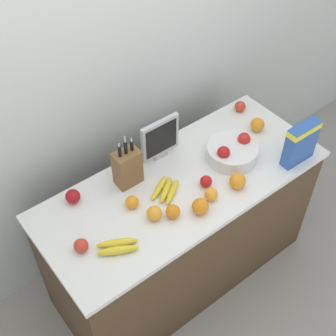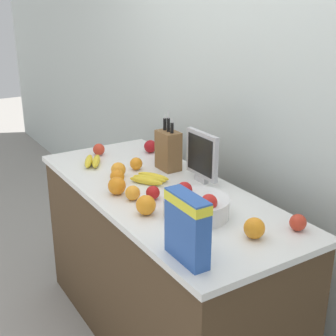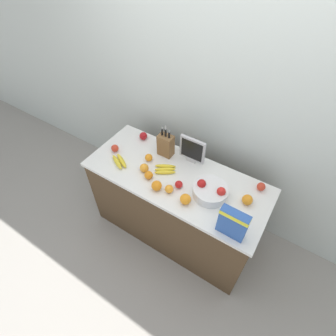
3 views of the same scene
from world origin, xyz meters
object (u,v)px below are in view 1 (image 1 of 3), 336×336
(small_monitor, at_px, (160,139))
(cereal_box, at_px, (301,142))
(apple_leftmost, at_px, (73,196))
(orange_back_center, at_px, (132,202))
(orange_mid_left, at_px, (211,194))
(apple_rear, at_px, (206,181))
(orange_by_cereal, at_px, (173,212))
(fruit_bowl, at_px, (232,152))
(orange_front_center, at_px, (257,125))
(apple_near_bananas, at_px, (81,246))
(banana_bunch_left, at_px, (166,190))
(orange_near_bowl, at_px, (154,213))
(orange_front_left, at_px, (200,206))
(apple_middle, at_px, (240,107))
(orange_mid_right, at_px, (238,181))
(banana_bunch_right, at_px, (117,247))
(knife_block, at_px, (127,167))

(small_monitor, relative_size, cereal_box, 1.03)
(apple_leftmost, height_order, orange_back_center, apple_leftmost)
(orange_mid_left, bearing_deg, apple_rear, 64.58)
(cereal_box, height_order, orange_by_cereal, cereal_box)
(fruit_bowl, height_order, orange_front_center, fruit_bowl)
(apple_near_bananas, xyz_separation_m, apple_rear, (0.73, -0.05, -0.00))
(banana_bunch_left, bearing_deg, orange_near_bowl, -145.88)
(orange_front_left, bearing_deg, apple_middle, 32.44)
(orange_mid_right, relative_size, orange_near_bowl, 1.12)
(apple_near_bananas, bearing_deg, orange_mid_right, -10.60)
(orange_front_left, distance_m, orange_mid_left, 0.11)
(cereal_box, xyz_separation_m, orange_back_center, (-0.92, 0.29, -0.11))
(fruit_bowl, xyz_separation_m, apple_leftmost, (-0.86, 0.27, -0.01))
(small_monitor, bearing_deg, orange_near_bowl, -131.20)
(small_monitor, height_order, fruit_bowl, small_monitor)
(orange_near_bowl, bearing_deg, apple_rear, 1.25)
(orange_near_bowl, bearing_deg, orange_mid_right, -11.96)
(apple_middle, height_order, orange_near_bowl, orange_near_bowl)
(banana_bunch_right, distance_m, apple_middle, 1.24)
(banana_bunch_right, bearing_deg, apple_leftmost, 92.23)
(knife_block, distance_m, apple_leftmost, 0.32)
(orange_front_center, bearing_deg, apple_leftmost, 170.59)
(knife_block, bearing_deg, fruit_bowl, -20.33)
(orange_front_center, bearing_deg, orange_back_center, -178.42)
(small_monitor, relative_size, orange_near_bowl, 3.36)
(cereal_box, relative_size, orange_back_center, 3.68)
(apple_middle, bearing_deg, apple_rear, -149.52)
(cereal_box, xyz_separation_m, apple_rear, (-0.53, 0.17, -0.11))
(apple_middle, bearing_deg, orange_front_left, -147.56)
(apple_near_bananas, height_order, apple_rear, apple_near_bananas)
(banana_bunch_right, xyz_separation_m, apple_rear, (0.59, 0.05, 0.01))
(banana_bunch_right, bearing_deg, apple_middle, 18.33)
(apple_leftmost, bearing_deg, knife_block, -11.34)
(apple_middle, distance_m, apple_near_bananas, 1.34)
(apple_near_bananas, relative_size, apple_rear, 1.08)
(orange_mid_right, bearing_deg, small_monitor, 113.31)
(small_monitor, height_order, orange_near_bowl, small_monitor)
(cereal_box, relative_size, banana_bunch_left, 1.19)
(banana_bunch_left, height_order, orange_mid_right, orange_mid_right)
(small_monitor, relative_size, orange_back_center, 3.81)
(apple_leftmost, distance_m, orange_front_center, 1.16)
(knife_block, distance_m, orange_near_bowl, 0.30)
(apple_leftmost, distance_m, orange_back_center, 0.31)
(apple_middle, xyz_separation_m, apple_rear, (-0.58, -0.34, -0.00))
(orange_front_left, height_order, orange_front_center, orange_front_left)
(apple_rear, xyz_separation_m, orange_by_cereal, (-0.27, -0.05, 0.00))
(cereal_box, height_order, fruit_bowl, cereal_box)
(fruit_bowl, bearing_deg, orange_front_center, 15.69)
(fruit_bowl, distance_m, orange_back_center, 0.65)
(apple_rear, xyz_separation_m, orange_mid_left, (-0.04, -0.08, 0.00))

